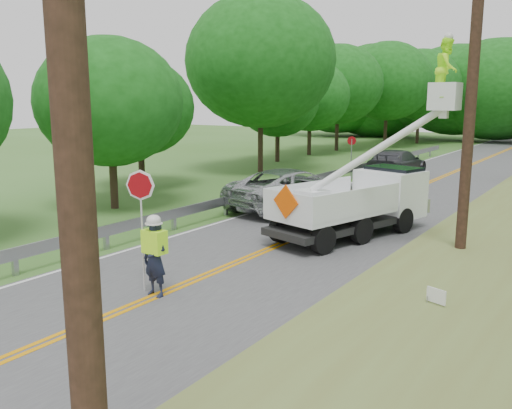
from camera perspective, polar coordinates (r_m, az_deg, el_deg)
The scene contains 11 objects.
ground at distance 11.72m, azimuth -16.93°, elevation -11.89°, with size 140.00×140.00×0.00m, color #36611E.
road at distance 22.83m, azimuth 11.25°, elevation -0.52°, with size 7.20×96.00×0.03m.
guardrail at distance 25.29m, azimuth 3.67°, elevation 2.02°, with size 0.18×48.00×0.77m.
treeline_left at distance 41.97m, azimuth 6.82°, elevation 12.49°, with size 11.30×55.78×10.77m.
treeline_horizon at distance 63.90m, azimuth 24.93°, elevation 10.85°, with size 56.67×14.58×11.35m.
flagger at distance 12.61m, azimuth -10.57°, elevation -4.95°, with size 1.11×0.45×2.87m.
bucket_truck at distance 18.46m, azimuth 12.09°, elevation 1.27°, with size 5.09×6.38×6.09m.
suv_silver at distance 22.33m, azimuth 3.85°, elevation 1.63°, with size 2.79×6.04×1.68m, color #AAAEB0.
suv_darkgrey at distance 32.58m, azimuth 14.46°, elevation 4.18°, with size 2.27×5.58×1.62m, color #35373C.
stop_sign_permanent at distance 31.67m, azimuth 9.94°, elevation 5.56°, with size 0.46×0.28×2.41m.
yard_sign at distance 11.95m, azimuth 18.31°, elevation -9.18°, with size 0.43×0.17×0.64m.
Camera 1 is at (8.52, -6.71, 4.45)m, focal length 38.27 mm.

